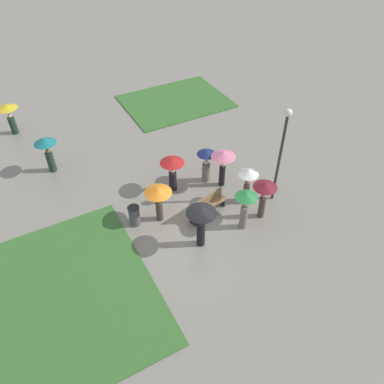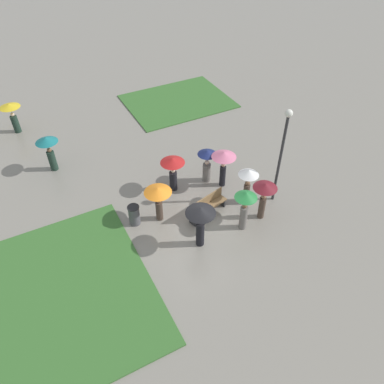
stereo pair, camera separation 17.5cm
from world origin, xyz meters
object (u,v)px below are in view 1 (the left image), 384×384
lamp_post (282,145)px  lone_walker_mid_plaza (9,114)px  crowd_person_maroon (264,192)px  crowd_person_black (201,217)px  crowd_person_orange (158,196)px  crowd_person_pink (223,159)px  trash_bin (134,216)px  crowd_person_navy (206,162)px  park_bench (207,205)px  crowd_person_green (245,203)px  crowd_person_red (172,167)px  crowd_person_white (248,178)px  lone_walker_far_path (47,148)px

lamp_post → lone_walker_mid_plaza: bearing=129.5°
crowd_person_maroon → crowd_person_black: size_ratio=0.94×
crowd_person_black → lone_walker_mid_plaza: 13.38m
crowd_person_maroon → crowd_person_orange: (-3.94, 1.95, -0.07)m
crowd_person_pink → lone_walker_mid_plaza: (-7.94, 9.56, -0.31)m
trash_bin → crowd_person_navy: size_ratio=0.54×
crowd_person_navy → lone_walker_mid_plaza: (-7.44, 8.91, 0.10)m
crowd_person_black → crowd_person_pink: 3.88m
park_bench → crowd_person_pink: crowd_person_pink is taller
crowd_person_navy → crowd_person_maroon: bearing=-137.9°
lamp_post → trash_bin: 6.81m
crowd_person_navy → crowd_person_green: 3.47m
lamp_post → park_bench: bearing=169.6°
crowd_person_red → crowd_person_green: 3.91m
crowd_person_white → crowd_person_orange: bearing=-42.4°
crowd_person_green → lone_walker_far_path: (-6.15, 7.80, -0.04)m
park_bench → crowd_person_pink: bearing=25.2°
trash_bin → crowd_person_green: 4.68m
crowd_person_pink → crowd_person_orange: 3.65m
lamp_post → crowd_person_pink: size_ratio=2.40×
park_bench → crowd_person_pink: size_ratio=1.06×
park_bench → crowd_person_black: crowd_person_black is taller
park_bench → lone_walker_mid_plaza: lone_walker_mid_plaza is taller
crowd_person_maroon → crowd_person_red: crowd_person_maroon is taller
crowd_person_navy → lone_walker_mid_plaza: bearing=67.3°
crowd_person_navy → crowd_person_green: (-0.20, -3.45, 0.29)m
trash_bin → crowd_person_red: crowd_person_red is taller
lamp_post → crowd_person_navy: 3.77m
crowd_person_white → crowd_person_orange: 3.96m
crowd_person_orange → lone_walker_mid_plaza: (-4.36, 10.25, -0.13)m
crowd_person_white → crowd_person_navy: size_ratio=1.07×
crowd_person_maroon → crowd_person_navy: 3.41m
park_bench → crowd_person_black: size_ratio=1.01×
park_bench → crowd_person_red: size_ratio=1.14×
crowd_person_navy → lamp_post: bearing=-114.5°
crowd_person_navy → crowd_person_black: bearing=174.3°
park_bench → trash_bin: bearing=148.1°
crowd_person_navy → crowd_person_orange: (-3.08, -1.34, 0.23)m
lone_walker_far_path → lone_walker_mid_plaza: lone_walker_far_path is taller
trash_bin → crowd_person_black: size_ratio=0.47×
trash_bin → crowd_person_red: bearing=27.2°
crowd_person_maroon → crowd_person_green: size_ratio=0.95×
trash_bin → crowd_person_white: 5.12m
park_bench → lone_walker_mid_plaza: size_ratio=1.16×
lone_walker_far_path → crowd_person_green: bearing=-16.4°
crowd_person_orange → lone_walker_far_path: 6.57m
crowd_person_maroon → crowd_person_pink: (-0.36, 2.64, 0.11)m
crowd_person_red → crowd_person_green: (1.49, -3.62, 0.10)m
crowd_person_navy → lone_walker_mid_plaza: size_ratio=1.00×
trash_bin → lone_walker_mid_plaza: lone_walker_mid_plaza is taller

